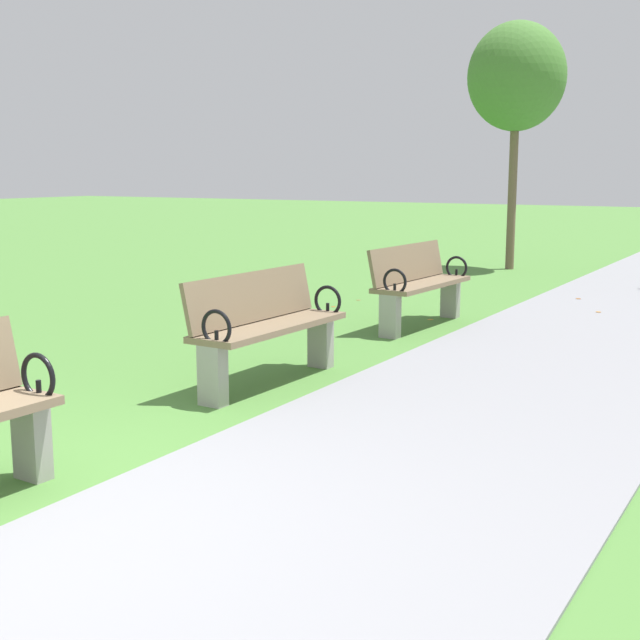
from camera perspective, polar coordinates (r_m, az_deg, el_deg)
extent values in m
cube|color=#99968E|center=(5.07, -18.66, -7.57)|extent=(0.21, 0.13, 0.45)
torus|color=black|center=(4.94, -18.28, -3.61)|extent=(0.27, 0.04, 0.27)
cylinder|color=black|center=(4.96, -18.23, -4.51)|extent=(0.03, 0.03, 0.12)
cube|color=#7A664C|center=(6.83, -3.27, -0.44)|extent=(0.49, 1.61, 0.05)
cube|color=#7A664C|center=(6.90, -4.58, 1.55)|extent=(0.17, 1.60, 0.40)
cube|color=#99968E|center=(6.31, -7.16, -3.69)|extent=(0.20, 0.13, 0.45)
cube|color=#99968E|center=(7.48, 0.04, -1.46)|extent=(0.20, 0.13, 0.45)
torus|color=black|center=(6.18, -6.92, -0.51)|extent=(0.27, 0.04, 0.27)
cylinder|color=black|center=(6.19, -6.91, -1.24)|extent=(0.03, 0.03, 0.12)
torus|color=black|center=(7.40, 0.51, 1.29)|extent=(0.27, 0.04, 0.27)
cylinder|color=black|center=(7.41, 0.51, 0.68)|extent=(0.03, 0.03, 0.12)
cube|color=#7A664C|center=(9.43, 6.85, 2.39)|extent=(0.51, 1.62, 0.05)
cube|color=#7A664C|center=(9.49, 5.85, 3.82)|extent=(0.19, 1.60, 0.40)
cube|color=#99968E|center=(8.82, 4.69, 0.25)|extent=(0.21, 0.13, 0.45)
cube|color=#99968E|center=(10.13, 8.67, 1.43)|extent=(0.21, 0.13, 0.45)
torus|color=black|center=(8.72, 5.01, 2.57)|extent=(0.27, 0.04, 0.27)
cylinder|color=black|center=(8.73, 5.00, 2.04)|extent=(0.03, 0.03, 0.12)
torus|color=black|center=(10.08, 9.09, 3.47)|extent=(0.27, 0.04, 0.27)
cylinder|color=black|center=(10.08, 9.07, 3.02)|extent=(0.03, 0.03, 0.12)
cylinder|color=brown|center=(15.27, 12.69, 8.35)|extent=(0.15, 0.15, 2.69)
ellipsoid|color=#477A33|center=(15.35, 12.97, 15.54)|extent=(1.65, 1.65, 1.82)
cylinder|color=#AD6B23|center=(10.94, -1.86, 0.99)|extent=(0.14, 0.14, 0.00)
cylinder|color=#93511E|center=(10.82, 0.90, 0.90)|extent=(0.06, 0.06, 0.00)
cylinder|color=#93511E|center=(11.46, 5.03, 1.37)|extent=(0.11, 0.11, 0.00)
cylinder|color=#AD6B23|center=(10.82, 18.06, 0.51)|extent=(0.09, 0.09, 0.00)
cylinder|color=gold|center=(6.98, -7.71, -4.26)|extent=(0.12, 0.12, 0.00)
cylinder|color=brown|center=(11.38, 2.58, 1.34)|extent=(0.09, 0.09, 0.00)
cylinder|color=gold|center=(9.57, 4.35, -0.32)|extent=(0.11, 0.11, 0.00)
cylinder|color=gold|center=(9.98, 7.37, 0.04)|extent=(0.10, 0.10, 0.00)
cylinder|color=#93511E|center=(11.86, 16.83, 1.37)|extent=(0.07, 0.07, 0.00)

